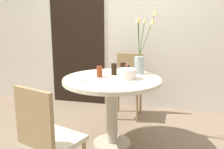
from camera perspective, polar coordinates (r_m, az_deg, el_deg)
ground_plane at (r=2.92m, az=0.00°, el=-15.61°), size 16.00×16.00×0.00m
wall_back at (r=3.88m, az=4.71°, el=11.35°), size 8.00×0.05×2.60m
doorway_panel at (r=4.10m, az=-7.91°, el=7.49°), size 0.90×0.01×2.05m
dining_table at (r=2.69m, az=0.00°, el=-3.95°), size 1.05×1.05×0.77m
chair_far_back at (r=3.60m, az=3.80°, el=-1.60°), size 0.41×0.41×0.90m
chair_right_flank at (r=2.06m, az=-14.85°, el=-13.16°), size 0.51×0.51×0.90m
birthday_cake at (r=2.62m, az=3.46°, el=0.16°), size 0.19×0.19×0.15m
flower_vase at (r=2.84m, az=6.70°, el=4.84°), size 0.24×0.27×0.72m
side_plate at (r=2.58m, az=-7.89°, el=-1.22°), size 0.18×0.18×0.01m
drink_glass_0 at (r=2.99m, az=2.53°, el=1.75°), size 0.07×0.07×0.11m
drink_glass_1 at (r=2.79m, az=0.46°, el=1.26°), size 0.06×0.06×0.13m
drink_glass_2 at (r=2.69m, az=-2.87°, el=0.68°), size 0.06×0.06×0.12m
drink_glass_3 at (r=2.84m, az=3.37°, el=1.14°), size 0.08×0.08×0.10m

